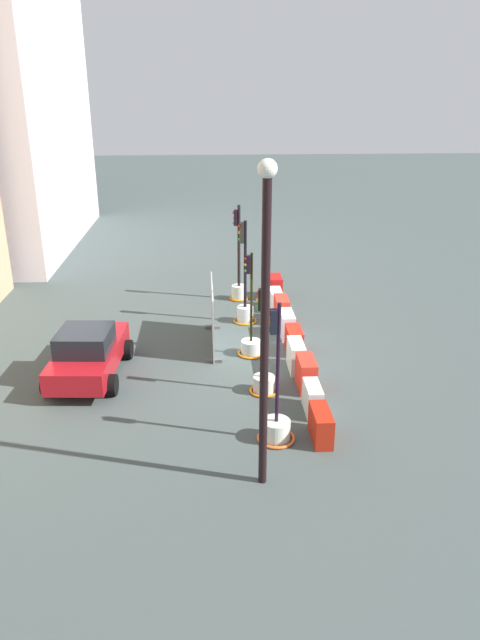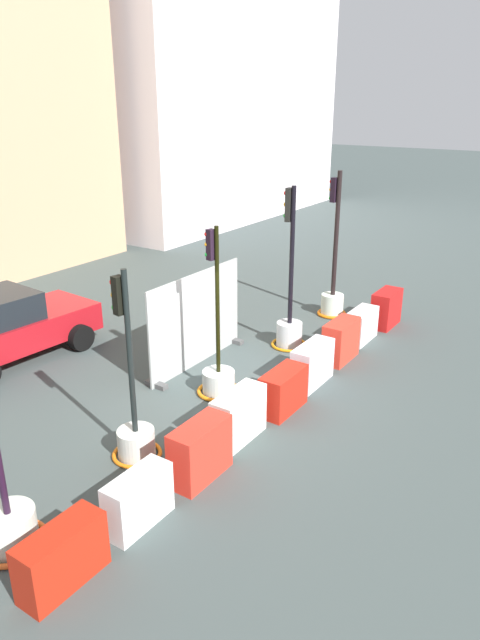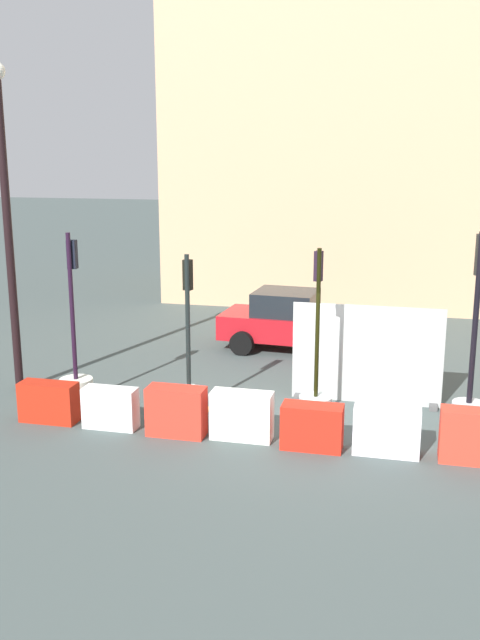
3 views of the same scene
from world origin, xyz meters
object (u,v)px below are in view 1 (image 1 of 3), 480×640
(traffic_light_4, at_px, (239,283))
(street_lamp_post, at_px, (265,314))
(traffic_light_3, at_px, (245,305))
(construction_barrier_0, at_px, (321,425))
(construction_barrier_7, at_px, (276,300))
(construction_barrier_5, at_px, (287,325))
(traffic_light_2, at_px, (251,342))
(construction_barrier_3, at_px, (296,356))
(traffic_light_1, at_px, (264,376))
(traffic_light_0, at_px, (276,421))
(construction_barrier_6, at_px, (281,310))
(car_red_compact, at_px, (88,353))
(construction_barrier_1, at_px, (313,399))
(construction_barrier_2, at_px, (306,374))
(construction_barrier_8, at_px, (275,287))
(construction_barrier_4, at_px, (294,340))

(traffic_light_4, distance_m, street_lamp_post, 12.22)
(traffic_light_3, xyz_separation_m, construction_barrier_0, (-7.78, -1.29, -0.26))
(construction_barrier_0, xyz_separation_m, construction_barrier_7, (9.01, 0.02, -0.01))
(construction_barrier_0, distance_m, street_lamp_post, 4.12)
(traffic_light_4, bearing_deg, construction_barrier_5, -160.11)
(traffic_light_2, xyz_separation_m, construction_barrier_5, (1.39, -1.34, -0.01))
(construction_barrier_3, relative_size, street_lamp_post, 0.16)
(construction_barrier_3, bearing_deg, construction_barrier_7, -0.06)
(construction_barrier_0, relative_size, street_lamp_post, 0.16)
(construction_barrier_3, height_order, construction_barrier_5, construction_barrier_3)
(construction_barrier_0, bearing_deg, traffic_light_1, 24.82)
(construction_barrier_0, bearing_deg, construction_barrier_3, 0.45)
(construction_barrier_5, bearing_deg, street_lamp_post, 168.53)
(traffic_light_0, relative_size, construction_barrier_3, 3.17)
(construction_barrier_6, relative_size, car_red_compact, 0.26)
(construction_barrier_5, bearing_deg, construction_barrier_1, 179.82)
(traffic_light_1, relative_size, construction_barrier_0, 2.85)
(traffic_light_0, height_order, construction_barrier_6, traffic_light_0)
(construction_barrier_1, relative_size, street_lamp_post, 0.15)
(construction_barrier_7, bearing_deg, construction_barrier_6, -177.38)
(traffic_light_1, height_order, construction_barrier_7, traffic_light_1)
(construction_barrier_2, relative_size, construction_barrier_6, 1.03)
(construction_barrier_7, bearing_deg, traffic_light_4, 47.54)
(construction_barrier_1, bearing_deg, construction_barrier_8, -0.55)
(traffic_light_3, bearing_deg, construction_barrier_5, -136.86)
(construction_barrier_7, relative_size, construction_barrier_8, 1.07)
(construction_barrier_1, relative_size, construction_barrier_4, 0.95)
(car_red_compact, bearing_deg, construction_barrier_8, -43.61)
(construction_barrier_1, bearing_deg, traffic_light_4, 8.82)
(construction_barrier_1, distance_m, construction_barrier_3, 2.51)
(traffic_light_0, height_order, construction_barrier_2, traffic_light_0)
(traffic_light_0, height_order, traffic_light_4, traffic_light_4)
(construction_barrier_0, xyz_separation_m, construction_barrier_5, (6.35, -0.04, 0.04))
(traffic_light_2, distance_m, car_red_compact, 5.01)
(traffic_light_4, bearing_deg, traffic_light_3, -178.34)
(traffic_light_3, relative_size, car_red_compact, 0.95)
(construction_barrier_6, distance_m, construction_barrier_7, 1.29)
(traffic_light_0, xyz_separation_m, construction_barrier_1, (1.23, -1.11, -0.12))
(construction_barrier_3, height_order, construction_barrier_7, construction_barrier_3)
(traffic_light_0, distance_m, construction_barrier_6, 7.77)
(traffic_light_4, height_order, construction_barrier_4, traffic_light_4)
(traffic_light_2, xyz_separation_m, construction_barrier_0, (-4.96, -1.29, -0.05))
(traffic_light_4, bearing_deg, construction_barrier_2, -169.35)
(construction_barrier_0, distance_m, construction_barrier_1, 1.28)
(construction_barrier_4, distance_m, car_red_compact, 6.39)
(construction_barrier_1, distance_m, construction_barrier_2, 1.31)
(construction_barrier_2, xyz_separation_m, construction_barrier_7, (6.42, 0.10, -0.07))
(car_red_compact, relative_size, street_lamp_post, 0.58)
(traffic_light_4, xyz_separation_m, construction_barrier_1, (-8.96, -1.39, -0.28))
(traffic_light_4, relative_size, construction_barrier_5, 3.37)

